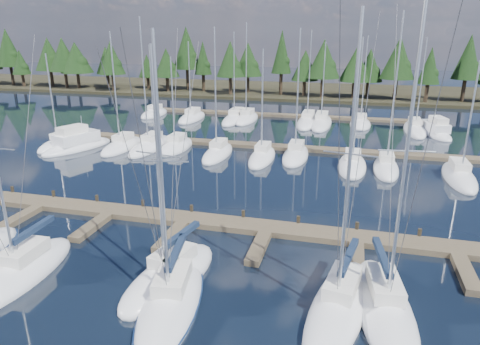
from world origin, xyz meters
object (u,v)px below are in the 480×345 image
(front_sailboat_3, at_px, (170,276))
(front_sailboat_4, at_px, (172,301))
(front_sailboat_5, at_px, (339,305))
(main_dock, at_px, (184,223))
(front_sailboat_6, at_px, (384,307))
(motor_yacht_left, at_px, (77,145))
(front_sailboat_2, at_px, (22,271))
(motor_yacht_right, at_px, (435,132))

(front_sailboat_3, bearing_deg, front_sailboat_4, -64.61)
(front_sailboat_3, relative_size, front_sailboat_5, 0.90)
(front_sailboat_3, distance_m, front_sailboat_5, 9.23)
(main_dock, xyz_separation_m, front_sailboat_4, (2.95, -9.01, 0.08))
(front_sailboat_3, height_order, front_sailboat_6, front_sailboat_6)
(motor_yacht_left, bearing_deg, front_sailboat_3, -46.78)
(front_sailboat_3, bearing_deg, motor_yacht_left, 133.22)
(front_sailboat_2, bearing_deg, front_sailboat_3, 11.39)
(main_dock, relative_size, front_sailboat_4, 3.11)
(main_dock, distance_m, front_sailboat_2, 10.67)
(front_sailboat_3, bearing_deg, motor_yacht_right, 64.16)
(front_sailboat_3, bearing_deg, main_dock, 105.81)
(front_sailboat_5, bearing_deg, motor_yacht_left, 142.71)
(motor_yacht_left, bearing_deg, main_dock, -39.47)
(main_dock, height_order, motor_yacht_right, motor_yacht_right)
(main_dock, height_order, front_sailboat_4, front_sailboat_4)
(main_dock, distance_m, front_sailboat_6, 14.99)
(motor_yacht_right, bearing_deg, motor_yacht_left, -156.50)
(front_sailboat_3, height_order, motor_yacht_left, front_sailboat_3)
(main_dock, height_order, front_sailboat_2, front_sailboat_2)
(front_sailboat_6, height_order, motor_yacht_right, front_sailboat_6)
(main_dock, relative_size, motor_yacht_right, 5.09)
(front_sailboat_5, bearing_deg, main_dock, 146.95)
(front_sailboat_5, relative_size, front_sailboat_6, 0.98)
(main_dock, bearing_deg, front_sailboat_3, -74.19)
(front_sailboat_2, xyz_separation_m, front_sailboat_3, (8.31, 1.67, -0.00))
(front_sailboat_6, bearing_deg, motor_yacht_right, 78.03)
(front_sailboat_2, xyz_separation_m, front_sailboat_4, (9.31, -0.43, -0.01))
(front_sailboat_5, xyz_separation_m, motor_yacht_left, (-31.21, 23.77, 0.21))
(main_dock, relative_size, front_sailboat_2, 3.18)
(front_sailboat_2, height_order, front_sailboat_6, front_sailboat_6)
(front_sailboat_2, height_order, front_sailboat_3, front_sailboat_2)
(front_sailboat_6, distance_m, motor_yacht_right, 42.64)
(front_sailboat_3, xyz_separation_m, motor_yacht_left, (-21.99, 23.40, 0.22))
(front_sailboat_4, relative_size, motor_yacht_left, 1.45)
(front_sailboat_3, xyz_separation_m, front_sailboat_4, (1.00, -2.11, -0.00))
(front_sailboat_5, distance_m, motor_yacht_right, 43.54)
(front_sailboat_6, xyz_separation_m, motor_yacht_right, (8.85, 41.71, 0.16))
(front_sailboat_3, height_order, front_sailboat_5, front_sailboat_5)
(motor_yacht_right, bearing_deg, front_sailboat_3, -115.84)
(front_sailboat_5, bearing_deg, front_sailboat_4, -168.10)
(front_sailboat_3, xyz_separation_m, front_sailboat_5, (9.22, -0.37, 0.01))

